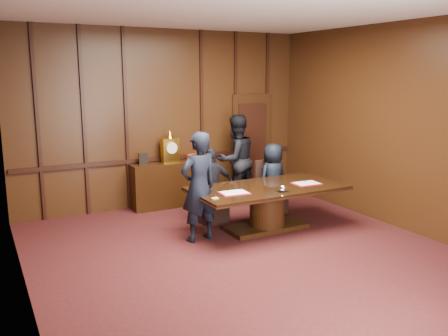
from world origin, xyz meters
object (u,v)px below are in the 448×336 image
signatory_left (212,185)px  signatory_right (273,178)px  conference_table (267,201)px  sideboard (171,182)px  witness_right (236,159)px  witness_left (199,187)px

signatory_left → signatory_right: 1.30m
conference_table → signatory_right: (0.65, 0.80, 0.16)m
sideboard → witness_right: 1.40m
witness_right → signatory_right: bearing=97.9°
sideboard → signatory_right: bearing=-41.3°
conference_table → witness_right: witness_right is taller
sideboard → witness_left: witness_left is taller
signatory_right → witness_left: bearing=10.1°
signatory_left → signatory_right: signatory_left is taller
signatory_left → witness_right: bearing=-128.3°
sideboard → witness_right: witness_right is taller
signatory_left → witness_left: bearing=59.5°
sideboard → signatory_left: (0.25, -1.36, 0.20)m
witness_left → signatory_left: bearing=-137.4°
signatory_left → signatory_right: size_ratio=1.01×
conference_table → witness_right: size_ratio=1.43×
signatory_left → signatory_right: (1.30, 0.00, -0.01)m
signatory_right → witness_right: bearing=-84.0°
sideboard → witness_right: bearing=-18.3°
conference_table → witness_left: bearing=177.0°
sideboard → conference_table: size_ratio=0.61×
conference_table → signatory_left: signatory_left is taller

